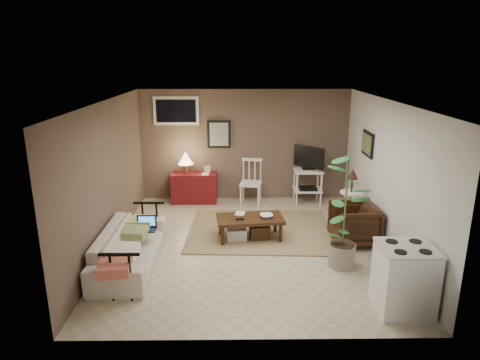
{
  "coord_description": "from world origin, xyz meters",
  "views": [
    {
      "loc": [
        -0.21,
        -6.61,
        3.07
      ],
      "look_at": [
        -0.12,
        0.35,
        1.04
      ],
      "focal_mm": 32.0,
      "sensor_mm": 36.0,
      "label": 1
    }
  ],
  "objects_px": {
    "side_table": "(351,191)",
    "stove": "(404,278)",
    "spindle_chair": "(251,183)",
    "coffee_table": "(249,226)",
    "red_console": "(194,185)",
    "tv_stand": "(308,174)",
    "potted_plant": "(345,207)",
    "armchair": "(354,222)",
    "sofa": "(129,241)"
  },
  "relations": [
    {
      "from": "side_table",
      "to": "stove",
      "type": "height_order",
      "value": "side_table"
    },
    {
      "from": "coffee_table",
      "to": "tv_stand",
      "type": "xyz_separation_m",
      "value": [
        1.31,
        1.9,
        0.42
      ]
    },
    {
      "from": "sofa",
      "to": "potted_plant",
      "type": "distance_m",
      "value": 3.25
    },
    {
      "from": "sofa",
      "to": "red_console",
      "type": "height_order",
      "value": "red_console"
    },
    {
      "from": "sofa",
      "to": "tv_stand",
      "type": "bearing_deg",
      "value": -48.05
    },
    {
      "from": "coffee_table",
      "to": "sofa",
      "type": "height_order",
      "value": "sofa"
    },
    {
      "from": "tv_stand",
      "to": "potted_plant",
      "type": "bearing_deg",
      "value": -88.99
    },
    {
      "from": "armchair",
      "to": "potted_plant",
      "type": "height_order",
      "value": "potted_plant"
    },
    {
      "from": "coffee_table",
      "to": "armchair",
      "type": "relative_size",
      "value": 1.6
    },
    {
      "from": "spindle_chair",
      "to": "armchair",
      "type": "distance_m",
      "value": 2.63
    },
    {
      "from": "coffee_table",
      "to": "red_console",
      "type": "distance_m",
      "value": 2.31
    },
    {
      "from": "spindle_chair",
      "to": "tv_stand",
      "type": "height_order",
      "value": "tv_stand"
    },
    {
      "from": "sofa",
      "to": "potted_plant",
      "type": "height_order",
      "value": "potted_plant"
    },
    {
      "from": "coffee_table",
      "to": "potted_plant",
      "type": "xyz_separation_m",
      "value": [
        1.36,
        -1.0,
        0.71
      ]
    },
    {
      "from": "coffee_table",
      "to": "potted_plant",
      "type": "height_order",
      "value": "potted_plant"
    },
    {
      "from": "side_table",
      "to": "potted_plant",
      "type": "bearing_deg",
      "value": -108.3
    },
    {
      "from": "armchair",
      "to": "potted_plant",
      "type": "bearing_deg",
      "value": -28.4
    },
    {
      "from": "coffee_table",
      "to": "spindle_chair",
      "type": "height_order",
      "value": "spindle_chair"
    },
    {
      "from": "armchair",
      "to": "stove",
      "type": "height_order",
      "value": "stove"
    },
    {
      "from": "tv_stand",
      "to": "spindle_chair",
      "type": "bearing_deg",
      "value": -178.75
    },
    {
      "from": "sofa",
      "to": "armchair",
      "type": "bearing_deg",
      "value": -77.85
    },
    {
      "from": "coffee_table",
      "to": "tv_stand",
      "type": "height_order",
      "value": "tv_stand"
    },
    {
      "from": "coffee_table",
      "to": "side_table",
      "type": "bearing_deg",
      "value": 18.06
    },
    {
      "from": "tv_stand",
      "to": "side_table",
      "type": "distance_m",
      "value": 1.41
    },
    {
      "from": "red_console",
      "to": "spindle_chair",
      "type": "height_order",
      "value": "red_console"
    },
    {
      "from": "armchair",
      "to": "stove",
      "type": "distance_m",
      "value": 2.01
    },
    {
      "from": "tv_stand",
      "to": "side_table",
      "type": "relative_size",
      "value": 1.13
    },
    {
      "from": "red_console",
      "to": "side_table",
      "type": "distance_m",
      "value": 3.36
    },
    {
      "from": "spindle_chair",
      "to": "stove",
      "type": "distance_m",
      "value": 4.4
    },
    {
      "from": "red_console",
      "to": "stove",
      "type": "distance_m",
      "value": 5.12
    },
    {
      "from": "armchair",
      "to": "spindle_chair",
      "type": "bearing_deg",
      "value": -143.58
    },
    {
      "from": "spindle_chair",
      "to": "stove",
      "type": "bearing_deg",
      "value": -66.56
    },
    {
      "from": "spindle_chair",
      "to": "red_console",
      "type": "bearing_deg",
      "value": 173.98
    },
    {
      "from": "sofa",
      "to": "armchair",
      "type": "height_order",
      "value": "sofa"
    },
    {
      "from": "red_console",
      "to": "armchair",
      "type": "distance_m",
      "value": 3.62
    },
    {
      "from": "spindle_chair",
      "to": "potted_plant",
      "type": "bearing_deg",
      "value": -66.1
    },
    {
      "from": "tv_stand",
      "to": "armchair",
      "type": "height_order",
      "value": "tv_stand"
    },
    {
      "from": "coffee_table",
      "to": "stove",
      "type": "bearing_deg",
      "value": -49.57
    },
    {
      "from": "coffee_table",
      "to": "red_console",
      "type": "xyz_separation_m",
      "value": [
        -1.15,
        2.0,
        0.15
      ]
    },
    {
      "from": "coffee_table",
      "to": "armchair",
      "type": "height_order",
      "value": "armchair"
    },
    {
      "from": "side_table",
      "to": "stove",
      "type": "xyz_separation_m",
      "value": [
        -0.06,
        -2.78,
        -0.25
      ]
    },
    {
      "from": "red_console",
      "to": "armchair",
      "type": "relative_size",
      "value": 1.5
    },
    {
      "from": "sofa",
      "to": "stove",
      "type": "distance_m",
      "value": 3.88
    },
    {
      "from": "side_table",
      "to": "spindle_chair",
      "type": "bearing_deg",
      "value": 145.2
    },
    {
      "from": "spindle_chair",
      "to": "armchair",
      "type": "bearing_deg",
      "value": -50.53
    },
    {
      "from": "side_table",
      "to": "potted_plant",
      "type": "relative_size",
      "value": 0.62
    },
    {
      "from": "sofa",
      "to": "armchair",
      "type": "xyz_separation_m",
      "value": [
        3.6,
        0.77,
        -0.02
      ]
    },
    {
      "from": "side_table",
      "to": "armchair",
      "type": "height_order",
      "value": "side_table"
    },
    {
      "from": "coffee_table",
      "to": "red_console",
      "type": "height_order",
      "value": "red_console"
    },
    {
      "from": "red_console",
      "to": "potted_plant",
      "type": "distance_m",
      "value": 3.95
    }
  ]
}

